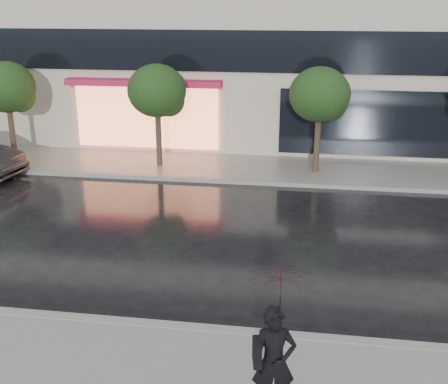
# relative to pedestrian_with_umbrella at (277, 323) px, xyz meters

# --- Properties ---
(ground) EXTENTS (120.00, 120.00, 0.00)m
(ground) POSITION_rel_pedestrian_with_umbrella_xyz_m (-2.30, 3.15, -1.71)
(ground) COLOR black
(ground) RESTS_ON ground
(sidewalk_far) EXTENTS (60.00, 3.50, 0.12)m
(sidewalk_far) POSITION_rel_pedestrian_with_umbrella_xyz_m (-2.30, 13.40, -1.65)
(sidewalk_far) COLOR slate
(sidewalk_far) RESTS_ON ground
(curb_near) EXTENTS (60.00, 0.25, 0.14)m
(curb_near) POSITION_rel_pedestrian_with_umbrella_xyz_m (-2.30, 2.15, -1.64)
(curb_near) COLOR gray
(curb_near) RESTS_ON ground
(curb_far) EXTENTS (60.00, 0.25, 0.14)m
(curb_far) POSITION_rel_pedestrian_with_umbrella_xyz_m (-2.30, 11.65, -1.64)
(curb_far) COLOR gray
(curb_far) RESTS_ON ground
(tree_far_west) EXTENTS (2.20, 2.20, 3.99)m
(tree_far_west) POSITION_rel_pedestrian_with_umbrella_xyz_m (-11.24, 13.18, 1.21)
(tree_far_west) COLOR #33261C
(tree_far_west) RESTS_ON ground
(tree_mid_west) EXTENTS (2.20, 2.20, 3.99)m
(tree_mid_west) POSITION_rel_pedestrian_with_umbrella_xyz_m (-5.24, 13.18, 1.21)
(tree_mid_west) COLOR #33261C
(tree_mid_west) RESTS_ON ground
(tree_mid_east) EXTENTS (2.20, 2.20, 3.99)m
(tree_mid_east) POSITION_rel_pedestrian_with_umbrella_xyz_m (0.76, 13.18, 1.21)
(tree_mid_east) COLOR #33261C
(tree_mid_east) RESTS_ON ground
(pedestrian_with_umbrella) EXTENTS (1.08, 1.10, 2.50)m
(pedestrian_with_umbrella) POSITION_rel_pedestrian_with_umbrella_xyz_m (0.00, 0.00, 0.00)
(pedestrian_with_umbrella) COLOR black
(pedestrian_with_umbrella) RESTS_ON sidewalk_near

